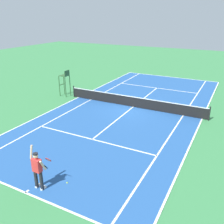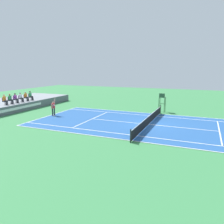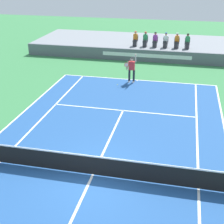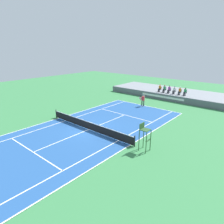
{
  "view_description": "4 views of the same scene",
  "coord_description": "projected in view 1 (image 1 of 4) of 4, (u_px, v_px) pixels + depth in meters",
  "views": [
    {
      "loc": [
        -7.26,
        17.76,
        7.16
      ],
      "look_at": [
        -0.11,
        3.98,
        1.0
      ],
      "focal_mm": 39.44,
      "sensor_mm": 36.0,
      "label": 1
    },
    {
      "loc": [
        -21.25,
        -4.91,
        5.6
      ],
      "look_at": [
        -0.11,
        3.98,
        1.0
      ],
      "focal_mm": 35.46,
      "sensor_mm": 36.0,
      "label": 2
    },
    {
      "loc": [
        3.1,
        -10.29,
        7.72
      ],
      "look_at": [
        -0.11,
        3.98,
        1.0
      ],
      "focal_mm": 52.13,
      "sensor_mm": 36.0,
      "label": 3
    },
    {
      "loc": [
        14.72,
        -13.35,
        8.43
      ],
      "look_at": [
        -0.11,
        3.98,
        1.0
      ],
      "focal_mm": 31.77,
      "sensor_mm": 36.0,
      "label": 4
    }
  ],
  "objects": [
    {
      "name": "ground_plane",
      "position": [
        133.0,
        107.0,
        20.4
      ],
      "size": [
        80.0,
        80.0,
        0.0
      ],
      "primitive_type": "plane",
      "color": "#387F47"
    },
    {
      "name": "court",
      "position": [
        133.0,
        107.0,
        20.39
      ],
      "size": [
        11.08,
        23.88,
        0.03
      ],
      "color": "#235193",
      "rests_on": "ground"
    },
    {
      "name": "umpire_chair",
      "position": [
        65.0,
        80.0,
        22.77
      ],
      "size": [
        0.77,
        0.77,
        2.44
      ],
      "color": "#2D562D",
      "rests_on": "ground"
    },
    {
      "name": "tennis_ball",
      "position": [
        67.0,
        183.0,
        11.19
      ],
      "size": [
        0.07,
        0.07,
        0.07
      ],
      "primitive_type": "sphere",
      "color": "#D1E533",
      "rests_on": "ground"
    },
    {
      "name": "net",
      "position": [
        133.0,
        101.0,
        20.2
      ],
      "size": [
        11.98,
        0.1,
        1.07
      ],
      "color": "black",
      "rests_on": "ground"
    },
    {
      "name": "tennis_player",
      "position": [
        38.0,
        170.0,
        10.5
      ],
      "size": [
        0.77,
        0.62,
        2.08
      ],
      "color": "#232328",
      "rests_on": "ground"
    }
  ]
}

